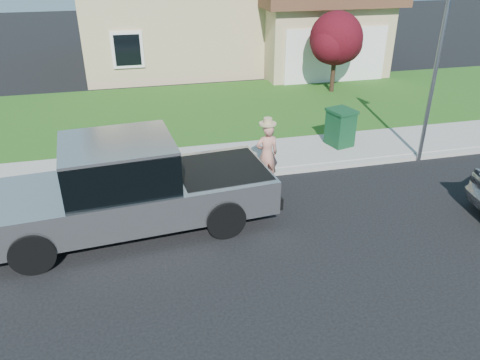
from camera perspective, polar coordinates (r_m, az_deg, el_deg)
The scene contains 9 objects.
ground at distance 9.89m, azimuth 2.19°, elevation -7.30°, with size 80.00×80.00×0.00m, color black.
curb at distance 12.52m, azimuth 3.06°, elevation 0.82°, with size 40.00×0.20×0.12m, color gray.
sidewalk at distance 13.47m, azimuth 1.75°, elevation 2.88°, with size 40.00×2.00×0.15m, color gray.
lawn at distance 17.57m, azimuth -2.12°, elevation 8.62°, with size 40.00×7.00×0.10m, color #1D5217.
pickup_truck at distance 10.11m, azimuth -13.46°, elevation -1.01°, with size 6.36×2.66×2.04m.
woman at distance 11.82m, azimuth 3.30°, elevation 3.32°, with size 0.60×0.43×1.76m.
ornamental_tree at distance 19.57m, azimuth 11.69°, elevation 16.28°, with size 2.31×2.08×3.17m.
trash_bin at distance 14.21m, azimuth 12.13°, elevation 6.33°, with size 0.84×0.91×1.09m.
street_lamp at distance 13.45m, azimuth 22.91°, elevation 12.37°, with size 0.25×0.61×4.65m.
Camera 1 is at (-2.28, -7.86, 5.56)m, focal length 35.00 mm.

